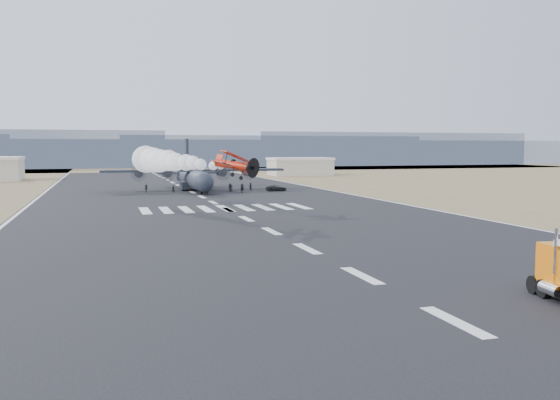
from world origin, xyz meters
name	(u,v)px	position (x,y,z in m)	size (l,w,h in m)	color
ground	(362,276)	(0.00, 0.00, 0.00)	(500.00, 500.00, 0.00)	black
scrub_far	(144,168)	(0.00, 230.00, 0.00)	(500.00, 80.00, 0.00)	brown
runway_markings	(213,203)	(0.00, 60.00, 0.01)	(60.00, 260.00, 0.01)	silver
ridge_seg_d	(140,153)	(0.00, 260.00, 6.50)	(150.00, 50.00, 13.00)	gray
ridge_seg_e	(267,151)	(65.00, 260.00, 7.50)	(150.00, 50.00, 15.00)	gray
ridge_seg_f	(380,149)	(130.00, 260.00, 8.50)	(150.00, 50.00, 17.00)	gray
ridge_seg_g	(481,152)	(195.00, 260.00, 6.50)	(150.00, 50.00, 13.00)	gray
hangar_right	(300,166)	(46.00, 150.00, 3.01)	(20.50, 12.50, 5.90)	#A9A696
aerobatic_biplane	(235,165)	(-2.15, 32.82, 7.21)	(6.65, 6.47, 3.58)	red
smoke_trail	(159,160)	(-9.55, 53.90, 7.38)	(10.53, 25.27, 4.35)	white
transport_aircraft	(193,177)	(1.12, 90.48, 2.93)	(39.19, 32.32, 11.36)	#1E262E
support_vehicle	(276,188)	(17.78, 82.51, 0.62)	(2.05, 4.45, 1.24)	black
crew_a	(173,189)	(-4.07, 83.09, 0.80)	(0.58, 0.48, 1.60)	black
crew_b	(230,187)	(8.13, 85.02, 0.83)	(0.81, 0.50, 1.66)	black
crew_c	(146,188)	(-9.21, 86.78, 0.81)	(1.04, 0.48, 1.61)	black
crew_d	(241,188)	(9.64, 80.40, 0.86)	(1.01, 0.52, 1.73)	black
crew_e	(231,188)	(8.10, 83.73, 0.81)	(0.79, 0.49, 1.62)	black
crew_f	(206,189)	(2.42, 80.89, 0.92)	(1.71, 0.55, 1.85)	black
crew_g	(243,188)	(10.01, 81.02, 0.93)	(0.68, 0.56, 1.85)	black
crew_h	(250,187)	(12.64, 85.02, 0.87)	(0.84, 0.52, 1.74)	black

